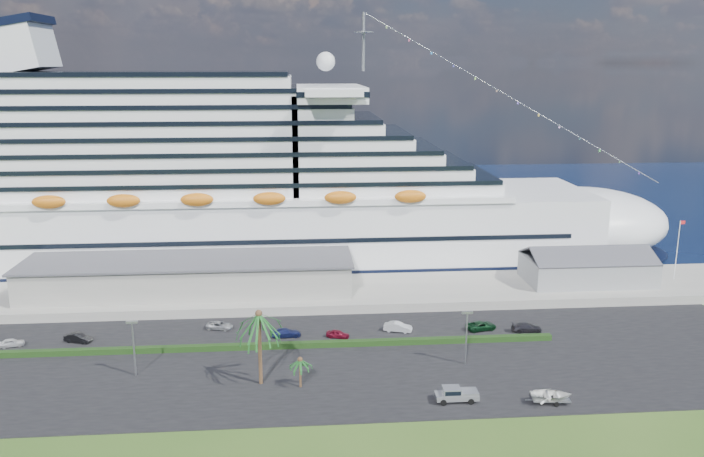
{
  "coord_description": "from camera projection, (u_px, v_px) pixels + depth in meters",
  "views": [
    {
      "loc": [
        -4.36,
        -84.72,
        43.64
      ],
      "look_at": [
        4.85,
        30.0,
        15.85
      ],
      "focal_mm": 35.0,
      "sensor_mm": 36.0,
      "label": 1
    }
  ],
  "objects": [
    {
      "name": "lamp_post_left",
      "position": [
        133.0,
        341.0,
        96.99
      ],
      "size": [
        1.6,
        0.35,
        8.27
      ],
      "color": "gray",
      "rests_on": "asphalt_lot"
    },
    {
      "name": "cruise_ship",
      "position": [
        219.0,
        190.0,
        149.09
      ],
      "size": [
        191.0,
        38.0,
        54.0
      ],
      "color": "silver",
      "rests_on": "ground"
    },
    {
      "name": "parked_car_3",
      "position": [
        286.0,
        333.0,
        111.88
      ],
      "size": [
        4.93,
        2.27,
        1.4
      ],
      "primitive_type": "imported",
      "rotation": [
        0.0,
        0.0,
        1.64
      ],
      "color": "#161D4E",
      "rests_on": "asphalt_lot"
    },
    {
      "name": "terminal_building",
      "position": [
        189.0,
        275.0,
        128.31
      ],
      "size": [
        61.0,
        15.0,
        6.3
      ],
      "color": "gray",
      "rests_on": "wharf"
    },
    {
      "name": "ground",
      "position": [
        334.0,
        395.0,
        92.67
      ],
      "size": [
        420.0,
        420.0,
        0.0
      ],
      "primitive_type": "plane",
      "color": "#31531B",
      "rests_on": "ground"
    },
    {
      "name": "parked_car_7",
      "position": [
        527.0,
        327.0,
        114.09
      ],
      "size": [
        5.03,
        2.16,
        1.45
      ],
      "primitive_type": "imported",
      "rotation": [
        0.0,
        0.0,
        1.54
      ],
      "color": "black",
      "rests_on": "asphalt_lot"
    },
    {
      "name": "palm_tall",
      "position": [
        259.0,
        322.0,
        93.61
      ],
      "size": [
        8.82,
        8.82,
        11.13
      ],
      "color": "#47301E",
      "rests_on": "ground"
    },
    {
      "name": "parked_car_4",
      "position": [
        338.0,
        334.0,
        111.49
      ],
      "size": [
        4.06,
        2.77,
        1.28
      ],
      "primitive_type": "imported",
      "rotation": [
        0.0,
        0.0,
        1.2
      ],
      "color": "maroon",
      "rests_on": "asphalt_lot"
    },
    {
      "name": "parked_car_0",
      "position": [
        11.0,
        343.0,
        108.01
      ],
      "size": [
        4.07,
        2.46,
        1.3
      ],
      "primitive_type": "imported",
      "rotation": [
        0.0,
        0.0,
        1.83
      ],
      "color": "silver",
      "rests_on": "asphalt_lot"
    },
    {
      "name": "palm_short",
      "position": [
        300.0,
        363.0,
        93.88
      ],
      "size": [
        3.53,
        3.53,
        4.56
      ],
      "color": "#47301E",
      "rests_on": "ground"
    },
    {
      "name": "water",
      "position": [
        312.0,
        204.0,
        218.63
      ],
      "size": [
        420.0,
        160.0,
        0.02
      ],
      "primitive_type": "cube",
      "color": "#0B1532",
      "rests_on": "ground"
    },
    {
      "name": "parked_car_2",
      "position": [
        220.0,
        326.0,
        115.16
      ],
      "size": [
        4.82,
        3.04,
        1.24
      ],
      "primitive_type": "imported",
      "rotation": [
        0.0,
        0.0,
        1.34
      ],
      "color": "#9B9DA3",
      "rests_on": "asphalt_lot"
    },
    {
      "name": "parked_car_1",
      "position": [
        78.0,
        338.0,
        109.74
      ],
      "size": [
        4.67,
        2.84,
        1.45
      ],
      "primitive_type": "imported",
      "rotation": [
        0.0,
        0.0,
        1.25
      ],
      "color": "black",
      "rests_on": "asphalt_lot"
    },
    {
      "name": "hedge",
      "position": [
        278.0,
        346.0,
        107.42
      ],
      "size": [
        88.0,
        1.1,
        0.9
      ],
      "primitive_type": "cube",
      "color": "black",
      "rests_on": "asphalt_lot"
    },
    {
      "name": "boat_trailer",
      "position": [
        551.0,
        395.0,
        89.81
      ],
      "size": [
        6.29,
        4.35,
        1.77
      ],
      "color": "gray",
      "rests_on": "asphalt_lot"
    },
    {
      "name": "asphalt_lot",
      "position": [
        330.0,
        360.0,
        103.32
      ],
      "size": [
        140.0,
        38.0,
        0.12
      ],
      "primitive_type": "cube",
      "color": "black",
      "rests_on": "ground"
    },
    {
      "name": "parked_car_6",
      "position": [
        481.0,
        326.0,
        114.83
      ],
      "size": [
        5.55,
        3.42,
        1.44
      ],
      "primitive_type": "imported",
      "rotation": [
        0.0,
        0.0,
        1.78
      ],
      "color": "black",
      "rests_on": "asphalt_lot"
    },
    {
      "name": "port_shed",
      "position": [
        587.0,
        269.0,
        134.44
      ],
      "size": [
        24.0,
        12.31,
        7.37
      ],
      "color": "gray",
      "rests_on": "wharf"
    },
    {
      "name": "lamp_post_right",
      "position": [
        467.0,
        331.0,
        100.72
      ],
      "size": [
        1.6,
        0.35,
        8.27
      ],
      "color": "gray",
      "rests_on": "asphalt_lot"
    },
    {
      "name": "parked_car_5",
      "position": [
        398.0,
        327.0,
        114.1
      ],
      "size": [
        4.97,
        2.95,
        1.55
      ],
      "primitive_type": "imported",
      "rotation": [
        0.0,
        0.0,
        1.27
      ],
      "color": "silver",
      "rests_on": "asphalt_lot"
    },
    {
      "name": "flagpole",
      "position": [
        678.0,
        248.0,
        134.93
      ],
      "size": [
        1.08,
        0.16,
        12.0
      ],
      "color": "silver",
      "rests_on": "wharf"
    },
    {
      "name": "wharf",
      "position": [
        323.0,
        293.0,
        131.22
      ],
      "size": [
        240.0,
        20.0,
        1.8
      ],
      "primitive_type": "cube",
      "color": "gray",
      "rests_on": "ground"
    },
    {
      "name": "pickup_truck",
      "position": [
        456.0,
        394.0,
        90.37
      ],
      "size": [
        5.71,
        2.29,
        2.01
      ],
      "color": "black",
      "rests_on": "asphalt_lot"
    }
  ]
}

